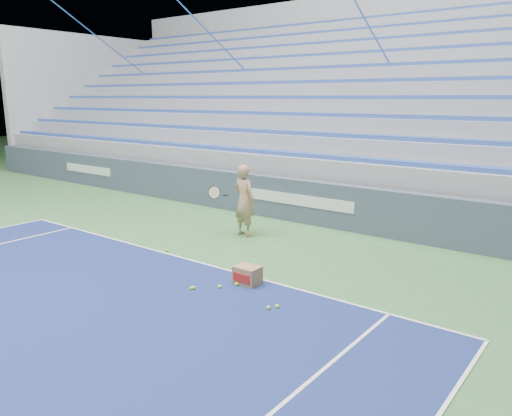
# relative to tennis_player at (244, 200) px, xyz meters

# --- Properties ---
(sponsor_barrier) EXTENTS (30.00, 0.32, 1.10)m
(sponsor_barrier) POSITION_rel_tennis_player_xyz_m (0.33, 1.91, -0.29)
(sponsor_barrier) COLOR #3C495B
(sponsor_barrier) RESTS_ON ground
(bleachers) EXTENTS (31.00, 9.15, 7.30)m
(bleachers) POSITION_rel_tennis_player_xyz_m (0.32, 7.63, 1.52)
(bleachers) COLOR #97999F
(bleachers) RESTS_ON ground
(tennis_player) EXTENTS (0.93, 0.85, 1.67)m
(tennis_player) POSITION_rel_tennis_player_xyz_m (0.00, 0.00, 0.00)
(tennis_player) COLOR tan
(tennis_player) RESTS_ON ground
(ball_box) EXTENTS (0.44, 0.34, 0.32)m
(ball_box) POSITION_rel_tennis_player_xyz_m (1.99, -2.40, -0.67)
(ball_box) COLOR #956E48
(ball_box) RESTS_ON ground
(tennis_ball_0) EXTENTS (0.07, 0.07, 0.07)m
(tennis_ball_0) POSITION_rel_tennis_player_xyz_m (1.42, -3.19, -0.80)
(tennis_ball_0) COLOR #CAEF31
(tennis_ball_0) RESTS_ON ground
(tennis_ball_1) EXTENTS (0.07, 0.07, 0.07)m
(tennis_ball_1) POSITION_rel_tennis_player_xyz_m (1.74, -2.84, -0.80)
(tennis_ball_1) COLOR #CAEF31
(tennis_ball_1) RESTS_ON ground
(tennis_ball_2) EXTENTS (0.07, 0.07, 0.07)m
(tennis_ball_2) POSITION_rel_tennis_player_xyz_m (1.91, -2.59, -0.80)
(tennis_ball_2) COLOR #CAEF31
(tennis_ball_2) RESTS_ON ground
(tennis_ball_3) EXTENTS (0.07, 0.07, 0.07)m
(tennis_ball_3) POSITION_rel_tennis_player_xyz_m (2.99, -2.92, -0.80)
(tennis_ball_3) COLOR #CAEF31
(tennis_ball_3) RESTS_ON ground
(tennis_ball_4) EXTENTS (0.07, 0.07, 0.07)m
(tennis_ball_4) POSITION_rel_tennis_player_xyz_m (2.91, -3.04, -0.80)
(tennis_ball_4) COLOR #CAEF31
(tennis_ball_4) RESTS_ON ground
(tennis_ball_5) EXTENTS (0.07, 0.07, 0.07)m
(tennis_ball_5) POSITION_rel_tennis_player_xyz_m (1.71, -2.33, -0.80)
(tennis_ball_5) COLOR #CAEF31
(tennis_ball_5) RESTS_ON ground
(tennis_ball_6) EXTENTS (0.07, 0.07, 0.07)m
(tennis_ball_6) POSITION_rel_tennis_player_xyz_m (-0.49, -1.98, -0.80)
(tennis_ball_6) COLOR #CAEF31
(tennis_ball_6) RESTS_ON ground
(tennis_ball_7) EXTENTS (0.07, 0.07, 0.07)m
(tennis_ball_7) POSITION_rel_tennis_player_xyz_m (1.43, -3.15, -0.80)
(tennis_ball_7) COLOR #CAEF31
(tennis_ball_7) RESTS_ON ground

